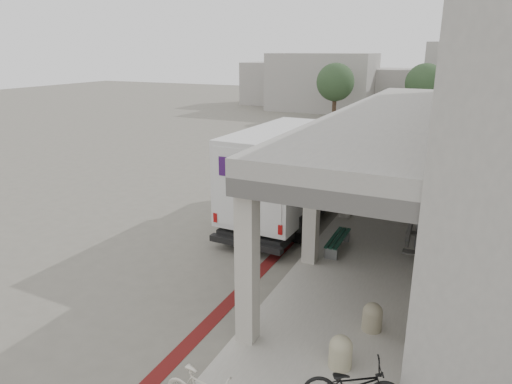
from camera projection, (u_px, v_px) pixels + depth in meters
The scene contains 12 objects.
ground at pixel (236, 258), 13.36m from camera, with size 120.00×120.00×0.00m, color #666157.
bike_lane_stripe at pixel (292, 239), 14.69m from camera, with size 0.35×40.00×0.01m, color #591211.
sidewalk at pixel (374, 285), 11.73m from camera, with size 4.40×28.00×0.12m, color #9E9A8E.
transit_building at pixel (509, 136), 13.48m from camera, with size 7.60×17.00×7.00m.
distant_backdrop at pixel (378, 83), 44.73m from camera, with size 28.00×10.00×6.50m.
tree_left at pixel (335, 82), 38.64m from camera, with size 3.20×3.20×4.80m.
tree_mid at pixel (425, 83), 37.54m from camera, with size 3.20×3.20×4.80m.
fedex_truck at pixel (295, 169), 16.20m from camera, with size 2.72×7.90×3.33m.
bench at pixel (338, 241), 13.56m from camera, with size 0.38×1.70×0.40m.
bollard_near at pixel (341, 351), 8.52m from camera, with size 0.44×0.44×0.66m.
bollard_far at pixel (372, 316), 9.67m from camera, with size 0.42×0.42×0.63m.
utility_cabinet at pixel (428, 230), 13.64m from camera, with size 0.51×0.69×1.14m, color slate.
Camera 1 is at (5.69, -10.78, 5.84)m, focal length 32.00 mm.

